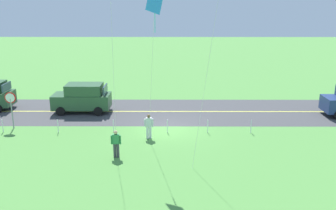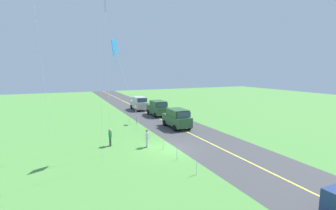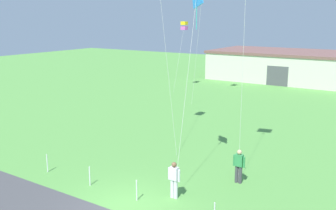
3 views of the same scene
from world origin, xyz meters
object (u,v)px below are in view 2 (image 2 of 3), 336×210
at_px(stop_sign, 136,110).
at_px(kite_blue_mid, 115,49).
at_px(car_parked_east_far, 139,103).
at_px(person_adult_near, 110,137).
at_px(car_parked_east_near, 158,108).
at_px(car_suv_foreground, 177,118).
at_px(person_adult_companion, 147,138).

xyz_separation_m(stop_sign, kite_blue_mid, (-9.97, 4.54, 6.56)).
bearing_deg(car_parked_east_far, person_adult_near, 155.03).
height_order(car_parked_east_near, person_adult_near, car_parked_east_near).
distance_m(car_suv_foreground, car_parked_east_near, 8.00).
height_order(car_parked_east_far, person_adult_companion, car_parked_east_far).
height_order(car_parked_east_near, stop_sign, stop_sign).
height_order(car_parked_east_far, person_adult_near, car_parked_east_far).
distance_m(car_suv_foreground, stop_sign, 5.51).
xyz_separation_m(car_parked_east_near, person_adult_near, (-11.74, 9.27, -0.29)).
xyz_separation_m(car_parked_east_far, person_adult_near, (-17.85, 8.31, -0.29)).
height_order(person_adult_companion, kite_blue_mid, kite_blue_mid).
height_order(car_suv_foreground, person_adult_companion, car_suv_foreground).
xyz_separation_m(car_parked_east_far, person_adult_companion, (-19.52, 5.40, -0.29)).
xyz_separation_m(car_suv_foreground, kite_blue_mid, (-6.01, 8.31, 7.21)).
height_order(person_adult_near, kite_blue_mid, kite_blue_mid).
height_order(car_suv_foreground, car_parked_east_far, same).
bearing_deg(person_adult_near, person_adult_companion, -129.43).
relative_size(car_suv_foreground, stop_sign, 1.72).
relative_size(car_parked_east_far, person_adult_companion, 2.75).
bearing_deg(stop_sign, person_adult_near, 148.44).
distance_m(car_parked_east_far, stop_sign, 10.74).
bearing_deg(car_parked_east_near, kite_blue_mid, 147.06).
bearing_deg(kite_blue_mid, person_adult_near, 5.50).
relative_size(car_parked_east_near, person_adult_companion, 2.75).
height_order(car_suv_foreground, kite_blue_mid, kite_blue_mid).
bearing_deg(person_adult_companion, person_adult_near, 157.24).
relative_size(car_suv_foreground, kite_blue_mid, 0.48).
bearing_deg(car_suv_foreground, kite_blue_mid, 125.86).
distance_m(stop_sign, kite_blue_mid, 12.77).
relative_size(stop_sign, person_adult_near, 1.60).
xyz_separation_m(person_adult_near, kite_blue_mid, (-2.23, -0.21, 7.50)).
relative_size(car_parked_east_near, person_adult_near, 2.75).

